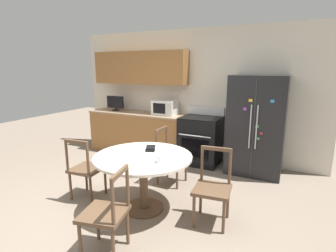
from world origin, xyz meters
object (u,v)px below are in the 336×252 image
object	(u,v)px
dining_chair_left	(86,169)
wallet	(151,149)
countertop_tv	(115,103)
dining_chair_near	(106,214)
refrigerator	(256,125)
oven_range	(201,140)
candle_glass	(160,159)
dining_chair_far	(170,157)
microwave	(165,107)
dining_chair_right	(213,188)

from	to	relation	value
dining_chair_left	wallet	size ratio (longest dim) A/B	5.57
countertop_tv	dining_chair_near	world-z (taller)	countertop_tv
refrigerator	dining_chair_left	xyz separation A→B (m)	(-2.00, -2.06, -0.43)
oven_range	candle_glass	size ratio (longest dim) A/B	12.44
refrigerator	candle_glass	xyz separation A→B (m)	(-0.80, -2.08, -0.08)
refrigerator	dining_chair_far	size ratio (longest dim) A/B	1.91
microwave	candle_glass	bearing A→B (deg)	-64.55
oven_range	dining_chair_left	world-z (taller)	oven_range
dining_chair_right	candle_glass	distance (m)	0.72
oven_range	dining_chair_near	bearing A→B (deg)	-89.38
dining_chair_left	oven_range	bearing A→B (deg)	59.72
candle_glass	refrigerator	bearing A→B (deg)	69.00
countertop_tv	refrigerator	bearing A→B (deg)	-0.86
oven_range	wallet	size ratio (longest dim) A/B	6.67
microwave	dining_chair_left	world-z (taller)	microwave
dining_chair_far	wallet	world-z (taller)	dining_chair_far
refrigerator	candle_glass	size ratio (longest dim) A/B	19.85
oven_range	dining_chair_right	distance (m)	2.04
dining_chair_left	wallet	distance (m)	0.99
oven_range	candle_glass	world-z (taller)	oven_range
refrigerator	countertop_tv	distance (m)	3.07
countertop_tv	dining_chair_left	bearing A→B (deg)	-63.26
dining_chair_near	candle_glass	world-z (taller)	dining_chair_near
dining_chair_near	wallet	world-z (taller)	dining_chair_near
dining_chair_right	dining_chair_far	bearing A→B (deg)	-45.84
microwave	dining_chair_left	size ratio (longest dim) A/B	0.52
dining_chair_right	countertop_tv	bearing A→B (deg)	-39.55
countertop_tv	dining_chair_left	world-z (taller)	countertop_tv
microwave	dining_chair_right	size ratio (longest dim) A/B	0.52
dining_chair_right	dining_chair_near	world-z (taller)	same
dining_chair_near	wallet	size ratio (longest dim) A/B	5.57
refrigerator	oven_range	xyz separation A→B (m)	(-1.02, 0.03, -0.39)
countertop_tv	dining_chair_near	xyz separation A→B (m)	(2.07, -2.90, -0.64)
oven_range	dining_chair_far	size ratio (longest dim) A/B	1.20
dining_chair_near	dining_chair_far	distance (m)	1.80
dining_chair_right	microwave	bearing A→B (deg)	-55.99
dining_chair_near	candle_glass	distance (m)	0.87
refrigerator	dining_chair_far	xyz separation A→B (m)	(-1.15, -1.06, -0.43)
refrigerator	dining_chair_left	bearing A→B (deg)	-134.18
refrigerator	oven_range	bearing A→B (deg)	178.52
candle_glass	dining_chair_right	bearing A→B (deg)	21.81
oven_range	wallet	world-z (taller)	oven_range
oven_range	wallet	distance (m)	1.80
countertop_tv	dining_chair_left	xyz separation A→B (m)	(1.06, -2.11, -0.64)
dining_chair_right	dining_chair_near	xyz separation A→B (m)	(-0.78, -1.01, 0.00)
dining_chair_near	dining_chair_far	size ratio (longest dim) A/B	1.00
microwave	candle_glass	distance (m)	2.41
dining_chair_far	oven_range	bearing A→B (deg)	173.92
refrigerator	microwave	size ratio (longest dim) A/B	3.64
oven_range	microwave	bearing A→B (deg)	176.18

